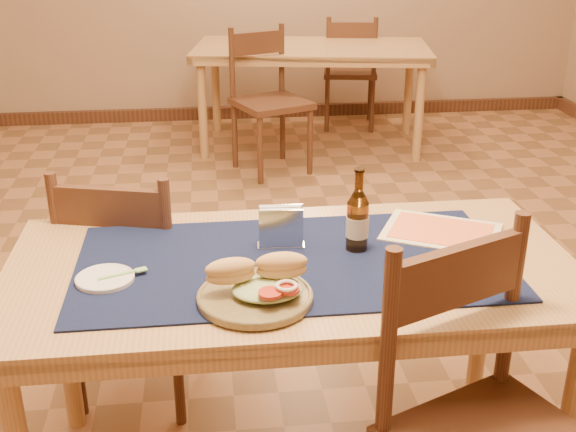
{
  "coord_description": "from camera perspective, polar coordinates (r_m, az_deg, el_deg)",
  "views": [
    {
      "loc": [
        -0.23,
        -2.6,
        1.67
      ],
      "look_at": [
        0.0,
        -0.7,
        0.85
      ],
      "focal_mm": 45.0,
      "sensor_mm": 36.0,
      "label": 1
    }
  ],
  "objects": [
    {
      "name": "menu_card",
      "position": [
        2.25,
        12.02,
        -1.19
      ],
      "size": [
        0.42,
        0.38,
        0.01
      ],
      "color": "beige",
      "rests_on": "placemat"
    },
    {
      "name": "chair_back_far",
      "position": [
        5.92,
        4.94,
        11.4
      ],
      "size": [
        0.49,
        0.49,
        0.91
      ],
      "color": "#4A2B1A",
      "rests_on": "ground"
    },
    {
      "name": "chair_back_near",
      "position": [
        4.89,
        -1.56,
        9.27
      ],
      "size": [
        0.58,
        0.58,
        0.95
      ],
      "color": "#4A2B1A",
      "rests_on": "ground"
    },
    {
      "name": "chair_main_far",
      "position": [
        2.57,
        -12.04,
        -5.01
      ],
      "size": [
        0.52,
        0.52,
        0.92
      ],
      "color": "#4A2B1A",
      "rests_on": "ground"
    },
    {
      "name": "sandwich_plate",
      "position": [
        1.82,
        -2.37,
        -5.74
      ],
      "size": [
        0.29,
        0.29,
        0.11
      ],
      "color": "brown",
      "rests_on": "placemat"
    },
    {
      "name": "fork",
      "position": [
        1.98,
        -12.63,
        -4.41
      ],
      "size": [
        0.13,
        0.06,
        0.0
      ],
      "color": "#86CC6F",
      "rests_on": "side_plate"
    },
    {
      "name": "back_table",
      "position": [
        5.38,
        1.87,
        12.43
      ],
      "size": [
        1.8,
        1.1,
        0.75
      ],
      "color": "#AA8950",
      "rests_on": "ground"
    },
    {
      "name": "main_table",
      "position": [
        2.07,
        0.33,
        -5.74
      ],
      "size": [
        1.6,
        0.8,
        0.75
      ],
      "color": "#AA8950",
      "rests_on": "ground"
    },
    {
      "name": "side_plate",
      "position": [
        1.98,
        -14.27,
        -4.76
      ],
      "size": [
        0.16,
        0.16,
        0.01
      ],
      "color": "silver",
      "rests_on": "placemat"
    },
    {
      "name": "placemat",
      "position": [
        2.03,
        0.33,
        -3.63
      ],
      "size": [
        1.2,
        0.6,
        0.01
      ],
      "primitive_type": "cube",
      "color": "#11163E",
      "rests_on": "main_table"
    },
    {
      "name": "napkin_holder",
      "position": [
        2.09,
        -0.57,
        -0.96
      ],
      "size": [
        0.14,
        0.06,
        0.12
      ],
      "color": "silver",
      "rests_on": "placemat"
    },
    {
      "name": "beer_bottle",
      "position": [
        2.07,
        5.51,
        -0.32
      ],
      "size": [
        0.07,
        0.07,
        0.25
      ],
      "color": "#4F300E",
      "rests_on": "placemat"
    },
    {
      "name": "baseboard",
      "position": [
        3.07,
        -1.56,
        -8.68
      ],
      "size": [
        6.0,
        7.0,
        0.1
      ],
      "color": "#4A2B1A",
      "rests_on": "ground"
    }
  ]
}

